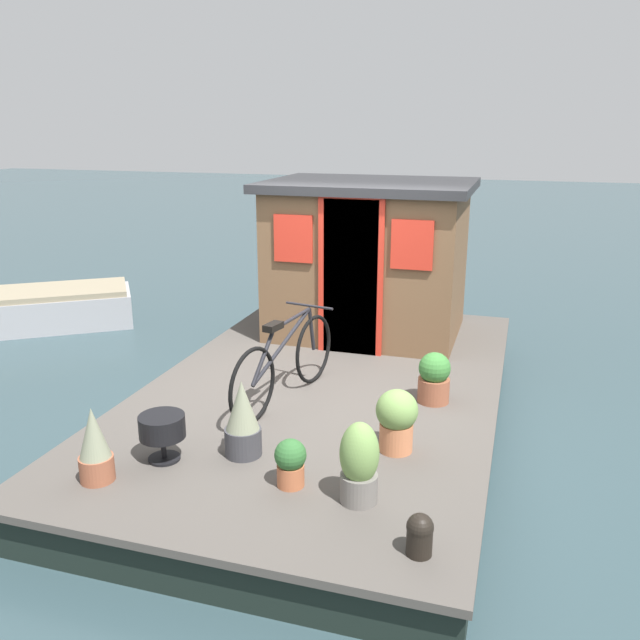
{
  "coord_description": "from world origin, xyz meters",
  "views": [
    {
      "loc": [
        -5.87,
        -1.75,
        2.87
      ],
      "look_at": [
        -0.2,
        0.0,
        1.09
      ],
      "focal_mm": 37.29,
      "sensor_mm": 36.0,
      "label": 1
    }
  ],
  "objects_px": {
    "houseboat_cabin": "(368,258)",
    "potted_plant_ivy": "(242,420)",
    "potted_plant_lavender": "(397,419)",
    "potted_plant_sage": "(95,446)",
    "potted_plant_mint": "(434,378)",
    "bicycle": "(285,362)",
    "charcoal_grill": "(162,428)",
    "potted_plant_thyme": "(359,464)",
    "dinghy_boat": "(39,309)",
    "potted_plant_geranium": "(290,462)",
    "mooring_bollard": "(420,534)"
  },
  "relations": [
    {
      "from": "potted_plant_lavender",
      "to": "potted_plant_mint",
      "type": "distance_m",
      "value": 1.05
    },
    {
      "from": "bicycle",
      "to": "potted_plant_thyme",
      "type": "bearing_deg",
      "value": -144.02
    },
    {
      "from": "potted_plant_mint",
      "to": "potted_plant_sage",
      "type": "height_order",
      "value": "potted_plant_sage"
    },
    {
      "from": "houseboat_cabin",
      "to": "potted_plant_ivy",
      "type": "height_order",
      "value": "houseboat_cabin"
    },
    {
      "from": "potted_plant_thyme",
      "to": "dinghy_boat",
      "type": "height_order",
      "value": "potted_plant_thyme"
    },
    {
      "from": "potted_plant_lavender",
      "to": "potted_plant_thyme",
      "type": "relative_size",
      "value": 0.87
    },
    {
      "from": "houseboat_cabin",
      "to": "potted_plant_thyme",
      "type": "distance_m",
      "value": 3.88
    },
    {
      "from": "potted_plant_sage",
      "to": "charcoal_grill",
      "type": "bearing_deg",
      "value": -36.56
    },
    {
      "from": "potted_plant_lavender",
      "to": "potted_plant_sage",
      "type": "distance_m",
      "value": 2.24
    },
    {
      "from": "potted_plant_sage",
      "to": "charcoal_grill",
      "type": "xyz_separation_m",
      "value": [
        0.41,
        -0.3,
        -0.01
      ]
    },
    {
      "from": "houseboat_cabin",
      "to": "mooring_bollard",
      "type": "distance_m",
      "value": 4.46
    },
    {
      "from": "houseboat_cabin",
      "to": "bicycle",
      "type": "height_order",
      "value": "houseboat_cabin"
    },
    {
      "from": "potted_plant_thyme",
      "to": "potted_plant_lavender",
      "type": "bearing_deg",
      "value": -7.37
    },
    {
      "from": "potted_plant_mint",
      "to": "potted_plant_sage",
      "type": "relative_size",
      "value": 0.84
    },
    {
      "from": "potted_plant_ivy",
      "to": "potted_plant_geranium",
      "type": "bearing_deg",
      "value": -122.73
    },
    {
      "from": "charcoal_grill",
      "to": "houseboat_cabin",
      "type": "bearing_deg",
      "value": -11.43
    },
    {
      "from": "dinghy_boat",
      "to": "potted_plant_sage",
      "type": "bearing_deg",
      "value": -136.54
    },
    {
      "from": "charcoal_grill",
      "to": "bicycle",
      "type": "bearing_deg",
      "value": -20.83
    },
    {
      "from": "potted_plant_lavender",
      "to": "potted_plant_ivy",
      "type": "height_order",
      "value": "potted_plant_ivy"
    },
    {
      "from": "dinghy_boat",
      "to": "potted_plant_lavender",
      "type": "bearing_deg",
      "value": -117.06
    },
    {
      "from": "charcoal_grill",
      "to": "potted_plant_ivy",
      "type": "bearing_deg",
      "value": -65.06
    },
    {
      "from": "potted_plant_thyme",
      "to": "potted_plant_geranium",
      "type": "bearing_deg",
      "value": 83.94
    },
    {
      "from": "houseboat_cabin",
      "to": "dinghy_boat",
      "type": "height_order",
      "value": "houseboat_cabin"
    },
    {
      "from": "potted_plant_thyme",
      "to": "potted_plant_sage",
      "type": "bearing_deg",
      "value": 98.75
    },
    {
      "from": "potted_plant_ivy",
      "to": "potted_plant_mint",
      "type": "bearing_deg",
      "value": -40.98
    },
    {
      "from": "potted_plant_sage",
      "to": "potted_plant_lavender",
      "type": "bearing_deg",
      "value": -61.23
    },
    {
      "from": "potted_plant_lavender",
      "to": "potted_plant_thyme",
      "type": "xyz_separation_m",
      "value": [
        -0.79,
        0.1,
        0.01
      ]
    },
    {
      "from": "potted_plant_geranium",
      "to": "potted_plant_sage",
      "type": "bearing_deg",
      "value": 104.12
    },
    {
      "from": "potted_plant_sage",
      "to": "dinghy_boat",
      "type": "xyz_separation_m",
      "value": [
        4.03,
        3.82,
        -0.38
      ]
    },
    {
      "from": "houseboat_cabin",
      "to": "potted_plant_geranium",
      "type": "xyz_separation_m",
      "value": [
        -3.68,
        -0.32,
        -0.74
      ]
    },
    {
      "from": "potted_plant_thyme",
      "to": "charcoal_grill",
      "type": "height_order",
      "value": "potted_plant_thyme"
    },
    {
      "from": "potted_plant_sage",
      "to": "potted_plant_thyme",
      "type": "distance_m",
      "value": 1.88
    },
    {
      "from": "potted_plant_mint",
      "to": "potted_plant_ivy",
      "type": "relative_size",
      "value": 0.77
    },
    {
      "from": "houseboat_cabin",
      "to": "bicycle",
      "type": "bearing_deg",
      "value": 174.37
    },
    {
      "from": "charcoal_grill",
      "to": "potted_plant_geranium",
      "type": "bearing_deg",
      "value": -93.75
    },
    {
      "from": "potted_plant_ivy",
      "to": "bicycle",
      "type": "bearing_deg",
      "value": 2.21
    },
    {
      "from": "potted_plant_lavender",
      "to": "charcoal_grill",
      "type": "height_order",
      "value": "potted_plant_lavender"
    },
    {
      "from": "bicycle",
      "to": "potted_plant_sage",
      "type": "xyz_separation_m",
      "value": [
        -1.74,
        0.81,
        -0.11
      ]
    },
    {
      "from": "potted_plant_sage",
      "to": "charcoal_grill",
      "type": "distance_m",
      "value": 0.51
    },
    {
      "from": "potted_plant_lavender",
      "to": "mooring_bollard",
      "type": "relative_size",
      "value": 1.9
    },
    {
      "from": "potted_plant_lavender",
      "to": "potted_plant_ivy",
      "type": "relative_size",
      "value": 0.83
    },
    {
      "from": "houseboat_cabin",
      "to": "potted_plant_mint",
      "type": "bearing_deg",
      "value": -150.44
    },
    {
      "from": "charcoal_grill",
      "to": "mooring_bollard",
      "type": "relative_size",
      "value": 1.37
    },
    {
      "from": "houseboat_cabin",
      "to": "charcoal_grill",
      "type": "relative_size",
      "value": 6.51
    },
    {
      "from": "potted_plant_lavender",
      "to": "potted_plant_geranium",
      "type": "distance_m",
      "value": 0.96
    },
    {
      "from": "mooring_bollard",
      "to": "dinghy_boat",
      "type": "height_order",
      "value": "mooring_bollard"
    },
    {
      "from": "potted_plant_ivy",
      "to": "houseboat_cabin",
      "type": "bearing_deg",
      "value": -3.13
    },
    {
      "from": "dinghy_boat",
      "to": "potted_plant_thyme",
      "type": "bearing_deg",
      "value": -123.39
    },
    {
      "from": "houseboat_cabin",
      "to": "potted_plant_thyme",
      "type": "bearing_deg",
      "value": -167.5
    },
    {
      "from": "potted_plant_lavender",
      "to": "potted_plant_geranium",
      "type": "height_order",
      "value": "potted_plant_lavender"
    }
  ]
}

